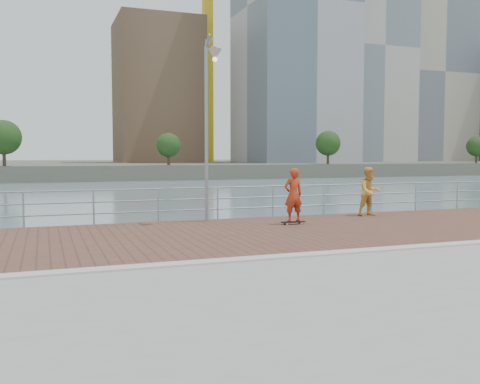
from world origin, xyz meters
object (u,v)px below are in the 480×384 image
object	(u,v)px
street_lamp	(210,96)
bystander	(370,191)
guardrail	(188,200)
skateboarder	(293,195)

from	to	relation	value
street_lamp	bystander	distance (m)	6.80
guardrail	skateboarder	size ratio (longest dim) A/B	23.04
street_lamp	guardrail	bearing A→B (deg)	117.92
street_lamp	bystander	world-z (taller)	street_lamp
bystander	skateboarder	bearing A→B (deg)	-162.05
guardrail	bystander	size ratio (longest dim) A/B	22.32
skateboarder	bystander	size ratio (longest dim) A/B	0.97
guardrail	street_lamp	distance (m)	3.55
guardrail	street_lamp	xyz separation A→B (m)	(0.49, -0.92, 3.39)
guardrail	street_lamp	bearing A→B (deg)	-62.08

